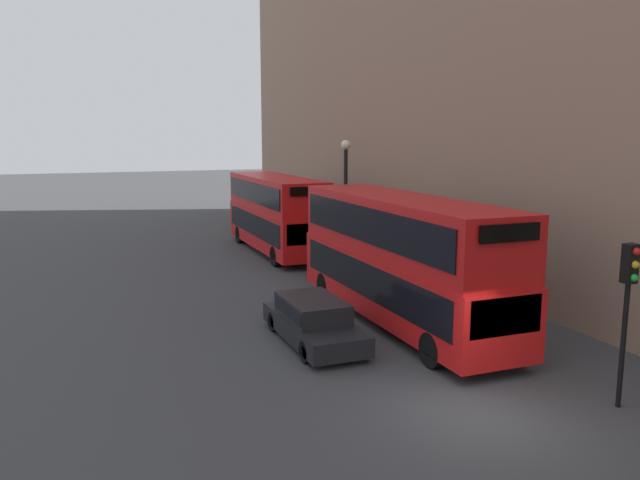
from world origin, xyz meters
The scene contains 7 objects.
ground_plane centered at (0.00, 0.00, 0.00)m, with size 200.00×200.00×0.00m, color #38383A.
bus_leading centered at (1.60, 6.79, 2.36)m, with size 2.59×11.08×4.28m.
bus_second_in_queue centered at (1.60, 20.61, 2.26)m, with size 2.59×10.22×4.08m.
car_dark_sedan centered at (-1.80, 6.03, 0.72)m, with size 1.82×4.73×1.36m.
traffic_light centered at (3.21, -0.90, 2.79)m, with size 0.30×0.36×3.88m.
street_lamp centered at (3.28, 15.17, 3.77)m, with size 0.44×0.44×6.04m.
pedestrian centered at (3.98, 19.22, 0.79)m, with size 0.36×0.36×1.71m.
Camera 1 is at (-8.30, -11.11, 6.29)m, focal length 35.00 mm.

